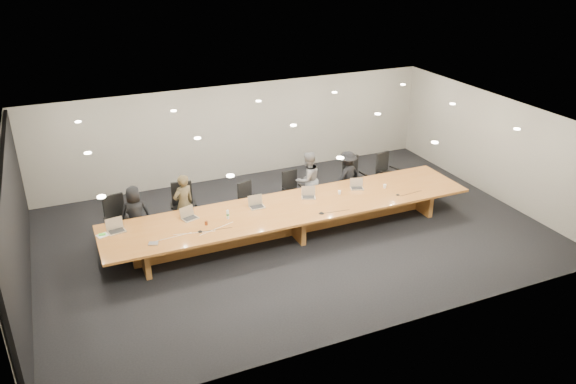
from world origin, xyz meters
name	(u,v)px	position (x,y,z in m)	size (l,w,h in m)	color
ground	(293,234)	(0.00, 0.00, 0.00)	(12.00, 12.00, 0.00)	black
back_wall	(238,132)	(0.00, 4.00, 1.40)	(12.00, 0.02, 2.80)	#B8B3A7
left_wall_panel	(16,231)	(-5.94, 0.00, 1.37)	(0.08, 7.84, 2.74)	black
conference_table	(293,215)	(0.00, 0.00, 0.52)	(9.00, 1.80, 0.75)	#9C5922
chair_far_left	(119,220)	(-3.90, 1.28, 0.58)	(0.59, 0.59, 1.17)	black
chair_left	(184,207)	(-2.34, 1.31, 0.60)	(0.61, 0.61, 1.20)	black
chair_mid_left	(250,201)	(-0.68, 1.18, 0.50)	(0.51, 0.51, 1.00)	black
chair_mid_right	(293,190)	(0.59, 1.31, 0.52)	(0.53, 0.53, 1.04)	black
chair_right	(354,178)	(2.40, 1.25, 0.59)	(0.60, 0.60, 1.17)	black
chair_far_right	(388,172)	(3.50, 1.28, 0.56)	(0.57, 0.57, 1.12)	black
person_a	(135,214)	(-3.51, 1.20, 0.69)	(0.68, 0.44, 1.39)	black
person_b	(184,204)	(-2.37, 1.14, 0.76)	(0.55, 0.36, 1.52)	#3E3522
person_c	(308,180)	(0.99, 1.27, 0.77)	(0.74, 0.58, 1.53)	slate
person_d	(347,176)	(2.16, 1.25, 0.70)	(0.90, 0.52, 1.39)	black
laptop_a	(116,226)	(-4.05, 0.38, 0.90)	(0.37, 0.27, 0.29)	#BDAB90
laptop_b	(190,213)	(-2.42, 0.34, 0.89)	(0.35, 0.26, 0.28)	tan
laptop_c	(257,202)	(-0.81, 0.29, 0.89)	(0.35, 0.26, 0.28)	tan
laptop_d	(309,193)	(0.54, 0.28, 0.88)	(0.34, 0.25, 0.27)	#C6B297
laptop_e	(357,184)	(1.91, 0.28, 0.88)	(0.33, 0.24, 0.26)	#C4AF95
water_bottle	(228,215)	(-1.62, 0.01, 0.85)	(0.06, 0.06, 0.20)	silver
amber_mug	(206,223)	(-2.16, -0.09, 0.79)	(0.07, 0.07, 0.09)	#652C11
paper_cup_near	(339,192)	(1.35, 0.18, 0.80)	(0.08, 0.08, 0.09)	white
paper_cup_far	(385,186)	(2.59, 0.04, 0.80)	(0.08, 0.08, 0.10)	white
notepad	(103,235)	(-4.35, 0.32, 0.76)	(0.24, 0.19, 0.01)	silver
lime_gadget	(102,234)	(-4.35, 0.34, 0.78)	(0.14, 0.08, 0.02)	#4ECF37
av_box	(153,244)	(-3.42, -0.48, 0.76)	(0.19, 0.15, 0.03)	#B0AFB4
mic_left	(200,231)	(-2.37, -0.35, 0.76)	(0.12, 0.12, 0.03)	black
mic_center	(321,213)	(0.45, -0.61, 0.77)	(0.13, 0.13, 0.03)	black
mic_right	(398,195)	(2.66, -0.46, 0.76)	(0.10, 0.10, 0.03)	black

